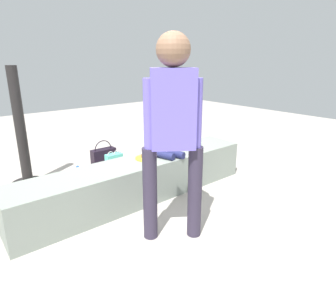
# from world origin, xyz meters

# --- Properties ---
(ground_plane) EXTENTS (12.00, 12.00, 0.00)m
(ground_plane) POSITION_xyz_m (0.00, 0.00, 0.00)
(ground_plane) COLOR #AAA198
(concrete_ledge) EXTENTS (2.58, 0.46, 0.41)m
(concrete_ledge) POSITION_xyz_m (0.00, 0.00, 0.20)
(concrete_ledge) COLOR gray
(concrete_ledge) RESTS_ON ground_plane
(child_seated) EXTENTS (0.29, 0.35, 0.48)m
(child_seated) POSITION_xyz_m (0.32, -0.02, 0.62)
(child_seated) COLOR navy
(child_seated) RESTS_ON concrete_ledge
(adult_standing) EXTENTS (0.41, 0.34, 1.58)m
(adult_standing) POSITION_xyz_m (-0.18, -0.73, 0.95)
(adult_standing) COLOR #312A3D
(adult_standing) RESTS_ON ground_plane
(cake_plate) EXTENTS (0.22, 0.22, 0.07)m
(cake_plate) POSITION_xyz_m (0.09, 0.02, 0.43)
(cake_plate) COLOR yellow
(cake_plate) RESTS_ON concrete_ledge
(gift_bag) EXTENTS (0.21, 0.10, 0.30)m
(gift_bag) POSITION_xyz_m (0.12, 0.77, 0.13)
(gift_bag) COLOR #59C6B2
(gift_bag) RESTS_ON ground_plane
(railing_post) EXTENTS (0.36, 0.36, 1.34)m
(railing_post) POSITION_xyz_m (-0.84, 1.08, 0.52)
(railing_post) COLOR black
(railing_post) RESTS_ON ground_plane
(water_bottle_near_gift) EXTENTS (0.07, 0.07, 0.21)m
(water_bottle_near_gift) POSITION_xyz_m (0.94, 0.90, 0.10)
(water_bottle_near_gift) COLOR silver
(water_bottle_near_gift) RESTS_ON ground_plane
(water_bottle_far_side) EXTENTS (0.07, 0.07, 0.20)m
(water_bottle_far_side) POSITION_xyz_m (-0.35, 0.80, 0.09)
(water_bottle_far_side) COLOR silver
(water_bottle_far_side) RESTS_ON ground_plane
(party_cup_red) EXTENTS (0.08, 0.08, 0.12)m
(party_cup_red) POSITION_xyz_m (-1.04, 0.41, 0.06)
(party_cup_red) COLOR red
(party_cup_red) RESTS_ON ground_plane
(cake_box_white) EXTENTS (0.39, 0.42, 0.12)m
(cake_box_white) POSITION_xyz_m (0.91, 0.63, 0.06)
(cake_box_white) COLOR white
(cake_box_white) RESTS_ON ground_plane
(handbag_black_leather) EXTENTS (0.33, 0.13, 0.35)m
(handbag_black_leather) POSITION_xyz_m (0.16, 1.14, 0.12)
(handbag_black_leather) COLOR black
(handbag_black_leather) RESTS_ON ground_plane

